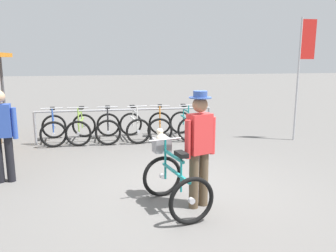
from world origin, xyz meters
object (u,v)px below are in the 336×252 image
at_px(racked_bike_white, 134,126).
at_px(featured_bicycle, 172,175).
at_px(racked_bike_orange, 160,125).
at_px(racked_bike_lime, 81,128).
at_px(person_with_featured_bike, 199,145).
at_px(racked_bike_teal, 185,125).
at_px(racked_bike_blue, 54,129).
at_px(pedestrian_with_backpack, 2,130).
at_px(banner_flag, 304,56).
at_px(racked_bike_black, 108,127).

bearing_deg(racked_bike_white, featured_bicycle, -88.98).
bearing_deg(racked_bike_orange, racked_bike_lime, 177.70).
xyz_separation_m(racked_bike_white, person_with_featured_bike, (0.45, -4.43, 0.58)).
relative_size(racked_bike_teal, featured_bicycle, 0.88).
distance_m(racked_bike_orange, person_with_featured_bike, 4.45).
relative_size(racked_bike_blue, racked_bike_orange, 0.95).
bearing_deg(pedestrian_with_backpack, featured_bicycle, -30.86).
distance_m(racked_bike_lime, racked_bike_teal, 2.80).
bearing_deg(banner_flag, racked_bike_blue, 170.93).
bearing_deg(racked_bike_teal, racked_bike_lime, 177.70).
relative_size(racked_bike_lime, racked_bike_black, 1.02).
bearing_deg(racked_bike_blue, racked_bike_lime, -2.30).
bearing_deg(pedestrian_with_backpack, racked_bike_black, 55.13).
bearing_deg(racked_bike_white, racked_bike_blue, 177.70).
distance_m(featured_bicycle, pedestrian_with_backpack, 3.17).
xyz_separation_m(racked_bike_teal, featured_bicycle, (-1.32, -4.27, 0.12)).
relative_size(racked_bike_teal, banner_flag, 0.35).
bearing_deg(banner_flag, racked_bike_black, 169.08).
height_order(racked_bike_teal, featured_bicycle, featured_bicycle).
height_order(racked_bike_blue, racked_bike_black, same).
relative_size(racked_bike_black, featured_bicycle, 0.91).
relative_size(racked_bike_lime, featured_bicycle, 0.93).
height_order(racked_bike_black, racked_bike_teal, same).
bearing_deg(racked_bike_black, racked_bike_lime, 177.70).
bearing_deg(racked_bike_lime, featured_bicycle, -71.39).
relative_size(racked_bike_teal, person_with_featured_bike, 0.64).
height_order(racked_bike_white, banner_flag, banner_flag).
bearing_deg(featured_bicycle, racked_bike_blue, 116.25).
bearing_deg(featured_bicycle, pedestrian_with_backpack, 149.14).
distance_m(racked_bike_teal, person_with_featured_bike, 4.51).
bearing_deg(racked_bike_blue, racked_bike_orange, -2.30).
bearing_deg(banner_flag, pedestrian_with_backpack, -165.68).
relative_size(racked_bike_teal, pedestrian_with_backpack, 0.67).
distance_m(racked_bike_orange, banner_flag, 4.19).
relative_size(racked_bike_blue, featured_bicycle, 0.92).
height_order(racked_bike_orange, person_with_featured_bike, person_with_featured_bike).
relative_size(racked_bike_black, racked_bike_orange, 0.95).
xyz_separation_m(person_with_featured_bike, pedestrian_with_backpack, (-3.07, 1.71, -0.01)).
bearing_deg(banner_flag, racked_bike_orange, 165.88).
bearing_deg(racked_bike_black, featured_bicycle, -79.89).
bearing_deg(person_with_featured_bike, banner_flag, 41.91).
xyz_separation_m(racked_bike_blue, racked_bike_black, (1.40, -0.06, -0.00)).
distance_m(racked_bike_white, racked_bike_teal, 1.40).
distance_m(racked_bike_orange, racked_bike_teal, 0.70).
relative_size(racked_bike_white, racked_bike_orange, 0.96).
distance_m(racked_bike_lime, featured_bicycle, 4.63).
bearing_deg(racked_bike_teal, featured_bicycle, -107.21).
xyz_separation_m(racked_bike_blue, banner_flag, (6.44, -1.03, 1.86)).
bearing_deg(racked_bike_orange, racked_bike_blue, 177.70).
distance_m(racked_bike_black, featured_bicycle, 4.42).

